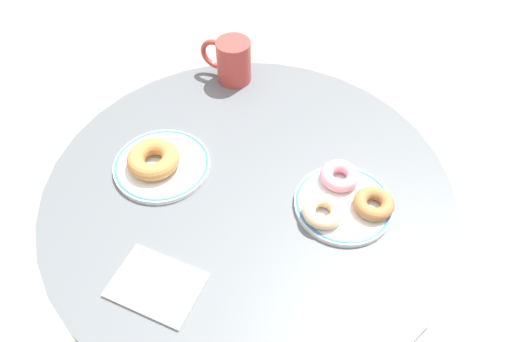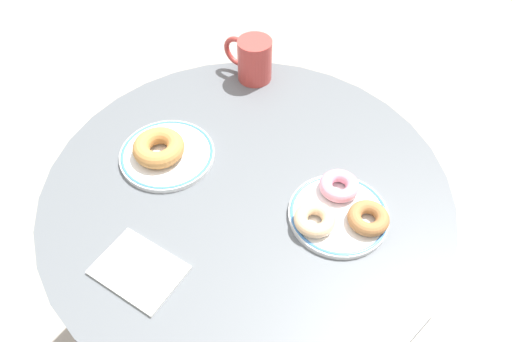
{
  "view_description": "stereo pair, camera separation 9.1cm",
  "coord_description": "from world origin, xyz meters",
  "px_view_note": "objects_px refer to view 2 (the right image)",
  "views": [
    {
      "loc": [
        0.22,
        -0.53,
        1.46
      ],
      "look_at": [
        0.01,
        0.03,
        0.77
      ],
      "focal_mm": 33.96,
      "sensor_mm": 36.0,
      "label": 1
    },
    {
      "loc": [
        0.3,
        -0.49,
        1.46
      ],
      "look_at": [
        0.01,
        0.03,
        0.77
      ],
      "focal_mm": 33.96,
      "sensor_mm": 36.0,
      "label": 2
    }
  ],
  "objects_px": {
    "plate_left": "(167,154)",
    "paper_napkin": "(139,270)",
    "coffee_mug": "(253,59)",
    "donut_cinnamon": "(368,218)",
    "cafe_table": "(248,249)",
    "plate_right": "(338,214)",
    "donut_glazed": "(315,219)",
    "donut_pink_frosted": "(339,186)",
    "donut_old_fashioned": "(159,148)"
  },
  "relations": [
    {
      "from": "cafe_table",
      "to": "plate_right",
      "type": "bearing_deg",
      "value": 7.91
    },
    {
      "from": "donut_pink_frosted",
      "to": "coffee_mug",
      "type": "xyz_separation_m",
      "value": [
        -0.31,
        0.22,
        0.03
      ]
    },
    {
      "from": "paper_napkin",
      "to": "coffee_mug",
      "type": "height_order",
      "value": "coffee_mug"
    },
    {
      "from": "plate_left",
      "to": "donut_old_fashioned",
      "type": "distance_m",
      "value": 0.03
    },
    {
      "from": "paper_napkin",
      "to": "coffee_mug",
      "type": "bearing_deg",
      "value": 99.63
    },
    {
      "from": "plate_left",
      "to": "donut_cinnamon",
      "type": "xyz_separation_m",
      "value": [
        0.41,
        0.04,
        0.02
      ]
    },
    {
      "from": "plate_left",
      "to": "donut_cinnamon",
      "type": "distance_m",
      "value": 0.41
    },
    {
      "from": "donut_cinnamon",
      "to": "cafe_table",
      "type": "bearing_deg",
      "value": -172.37
    },
    {
      "from": "donut_old_fashioned",
      "to": "donut_pink_frosted",
      "type": "bearing_deg",
      "value": 14.94
    },
    {
      "from": "donut_old_fashioned",
      "to": "donut_glazed",
      "type": "height_order",
      "value": "donut_old_fashioned"
    },
    {
      "from": "plate_right",
      "to": "cafe_table",
      "type": "bearing_deg",
      "value": -172.09
    },
    {
      "from": "donut_pink_frosted",
      "to": "coffee_mug",
      "type": "distance_m",
      "value": 0.38
    },
    {
      "from": "plate_right",
      "to": "coffee_mug",
      "type": "distance_m",
      "value": 0.43
    },
    {
      "from": "coffee_mug",
      "to": "donut_old_fashioned",
      "type": "bearing_deg",
      "value": -95.98
    },
    {
      "from": "paper_napkin",
      "to": "cafe_table",
      "type": "bearing_deg",
      "value": 75.09
    },
    {
      "from": "donut_old_fashioned",
      "to": "cafe_table",
      "type": "bearing_deg",
      "value": 6.05
    },
    {
      "from": "plate_right",
      "to": "donut_old_fashioned",
      "type": "height_order",
      "value": "donut_old_fashioned"
    },
    {
      "from": "donut_glazed",
      "to": "donut_cinnamon",
      "type": "bearing_deg",
      "value": 31.63
    },
    {
      "from": "donut_old_fashioned",
      "to": "plate_right",
      "type": "bearing_deg",
      "value": 6.96
    },
    {
      "from": "cafe_table",
      "to": "donut_cinnamon",
      "type": "xyz_separation_m",
      "value": [
        0.23,
        0.03,
        0.25
      ]
    },
    {
      "from": "plate_left",
      "to": "donut_glazed",
      "type": "distance_m",
      "value": 0.33
    },
    {
      "from": "donut_old_fashioned",
      "to": "paper_napkin",
      "type": "distance_m",
      "value": 0.26
    },
    {
      "from": "donut_cinnamon",
      "to": "paper_napkin",
      "type": "bearing_deg",
      "value": -137.16
    },
    {
      "from": "donut_cinnamon",
      "to": "paper_napkin",
      "type": "height_order",
      "value": "donut_cinnamon"
    },
    {
      "from": "donut_pink_frosted",
      "to": "donut_cinnamon",
      "type": "bearing_deg",
      "value": -29.3
    },
    {
      "from": "plate_left",
      "to": "donut_glazed",
      "type": "xyz_separation_m",
      "value": [
        0.33,
        -0.01,
        0.02
      ]
    },
    {
      "from": "cafe_table",
      "to": "plate_left",
      "type": "relative_size",
      "value": 4.12
    },
    {
      "from": "plate_right",
      "to": "donut_cinnamon",
      "type": "height_order",
      "value": "donut_cinnamon"
    },
    {
      "from": "plate_left",
      "to": "coffee_mug",
      "type": "xyz_separation_m",
      "value": [
        0.02,
        0.3,
        0.04
      ]
    },
    {
      "from": "plate_left",
      "to": "paper_napkin",
      "type": "distance_m",
      "value": 0.26
    },
    {
      "from": "donut_cinnamon",
      "to": "plate_right",
      "type": "bearing_deg",
      "value": -173.31
    },
    {
      "from": "donut_old_fashioned",
      "to": "plate_left",
      "type": "bearing_deg",
      "value": 42.78
    },
    {
      "from": "plate_left",
      "to": "coffee_mug",
      "type": "height_order",
      "value": "coffee_mug"
    },
    {
      "from": "coffee_mug",
      "to": "plate_left",
      "type": "bearing_deg",
      "value": -94.29
    },
    {
      "from": "donut_old_fashioned",
      "to": "donut_glazed",
      "type": "xyz_separation_m",
      "value": [
        0.34,
        0.0,
        -0.0
      ]
    },
    {
      "from": "plate_right",
      "to": "donut_pink_frosted",
      "type": "xyz_separation_m",
      "value": [
        -0.02,
        0.05,
        0.02
      ]
    },
    {
      "from": "cafe_table",
      "to": "plate_left",
      "type": "bearing_deg",
      "value": -176.56
    },
    {
      "from": "donut_cinnamon",
      "to": "coffee_mug",
      "type": "distance_m",
      "value": 0.47
    },
    {
      "from": "cafe_table",
      "to": "donut_glazed",
      "type": "xyz_separation_m",
      "value": [
        0.15,
        -0.02,
        0.25
      ]
    },
    {
      "from": "donut_pink_frosted",
      "to": "coffee_mug",
      "type": "bearing_deg",
      "value": 144.65
    },
    {
      "from": "paper_napkin",
      "to": "plate_right",
      "type": "bearing_deg",
      "value": 47.72
    },
    {
      "from": "plate_left",
      "to": "donut_cinnamon",
      "type": "bearing_deg",
      "value": 5.81
    },
    {
      "from": "plate_left",
      "to": "plate_right",
      "type": "height_order",
      "value": "same"
    },
    {
      "from": "donut_cinnamon",
      "to": "donut_pink_frosted",
      "type": "xyz_separation_m",
      "value": [
        -0.07,
        0.04,
        0.0
      ]
    },
    {
      "from": "donut_cinnamon",
      "to": "coffee_mug",
      "type": "relative_size",
      "value": 0.6
    },
    {
      "from": "plate_left",
      "to": "paper_napkin",
      "type": "height_order",
      "value": "plate_left"
    },
    {
      "from": "plate_left",
      "to": "donut_pink_frosted",
      "type": "height_order",
      "value": "donut_pink_frosted"
    },
    {
      "from": "donut_glazed",
      "to": "donut_old_fashioned",
      "type": "bearing_deg",
      "value": -179.78
    },
    {
      "from": "donut_glazed",
      "to": "paper_napkin",
      "type": "distance_m",
      "value": 0.31
    },
    {
      "from": "plate_right",
      "to": "plate_left",
      "type": "bearing_deg",
      "value": -174.32
    }
  ]
}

